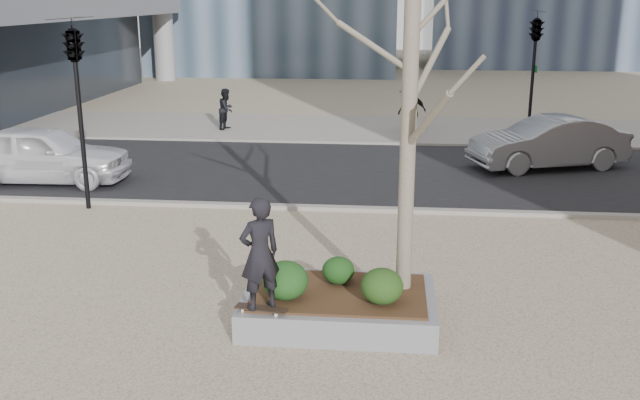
# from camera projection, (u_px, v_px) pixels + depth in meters

# --- Properties ---
(ground) EXTENTS (120.00, 120.00, 0.00)m
(ground) POSITION_uv_depth(u_px,v_px,m) (277.00, 317.00, 11.40)
(ground) COLOR tan
(ground) RESTS_ON ground
(street) EXTENTS (60.00, 8.00, 0.02)m
(street) POSITION_uv_depth(u_px,v_px,m) (330.00, 170.00, 20.96)
(street) COLOR black
(street) RESTS_ON ground
(far_sidewalk) EXTENTS (60.00, 6.00, 0.02)m
(far_sidewalk) POSITION_uv_depth(u_px,v_px,m) (345.00, 128.00, 27.66)
(far_sidewalk) COLOR gray
(far_sidewalk) RESTS_ON ground
(planter) EXTENTS (3.00, 2.00, 0.45)m
(planter) POSITION_uv_depth(u_px,v_px,m) (339.00, 307.00, 11.24)
(planter) COLOR gray
(planter) RESTS_ON ground
(planter_mulch) EXTENTS (2.70, 1.70, 0.04)m
(planter_mulch) POSITION_uv_depth(u_px,v_px,m) (339.00, 293.00, 11.18)
(planter_mulch) COLOR #382314
(planter_mulch) RESTS_ON planter
(sycamore_tree) EXTENTS (2.80, 2.80, 6.60)m
(sycamore_tree) POSITION_uv_depth(u_px,v_px,m) (410.00, 78.00, 10.45)
(sycamore_tree) COLOR gray
(sycamore_tree) RESTS_ON planter_mulch
(shrub_left) EXTENTS (0.70, 0.70, 0.60)m
(shrub_left) POSITION_uv_depth(u_px,v_px,m) (285.00, 280.00, 10.82)
(shrub_left) COLOR #133B16
(shrub_left) RESTS_ON planter_mulch
(shrub_middle) EXTENTS (0.52, 0.52, 0.44)m
(shrub_middle) POSITION_uv_depth(u_px,v_px,m) (338.00, 270.00, 11.43)
(shrub_middle) COLOR #143711
(shrub_middle) RESTS_ON planter_mulch
(shrub_right) EXTENTS (0.64, 0.64, 0.55)m
(shrub_right) POSITION_uv_depth(u_px,v_px,m) (382.00, 286.00, 10.67)
(shrub_right) COLOR #1B3912
(shrub_right) RESTS_ON planter_mulch
(skateboard) EXTENTS (0.80, 0.34, 0.08)m
(skateboard) POSITION_uv_depth(u_px,v_px,m) (261.00, 310.00, 10.51)
(skateboard) COLOR black
(skateboard) RESTS_ON planter
(skateboarder) EXTENTS (0.74, 0.69, 1.70)m
(skateboarder) POSITION_uv_depth(u_px,v_px,m) (260.00, 254.00, 10.27)
(skateboarder) COLOR black
(skateboarder) RESTS_ON skateboard
(police_car) EXTENTS (4.72, 2.02, 1.59)m
(police_car) POSITION_uv_depth(u_px,v_px,m) (43.00, 154.00, 19.38)
(police_car) COLOR white
(police_car) RESTS_ON street
(car_silver) EXTENTS (4.87, 2.98, 1.51)m
(car_silver) POSITION_uv_depth(u_px,v_px,m) (548.00, 143.00, 21.05)
(car_silver) COLOR gray
(car_silver) RESTS_ON street
(pedestrian_a) EXTENTS (0.77, 0.89, 1.56)m
(pedestrian_a) POSITION_uv_depth(u_px,v_px,m) (226.00, 109.00, 27.21)
(pedestrian_a) COLOR black
(pedestrian_a) RESTS_ON far_sidewalk
(pedestrian_b) EXTENTS (0.68, 1.12, 1.70)m
(pedestrian_b) POSITION_uv_depth(u_px,v_px,m) (407.00, 108.00, 26.84)
(pedestrian_b) COLOR #404974
(pedestrian_b) RESTS_ON far_sidewalk
(pedestrian_c) EXTENTS (1.18, 0.86, 1.85)m
(pedestrian_c) POSITION_uv_depth(u_px,v_px,m) (412.00, 112.00, 25.55)
(pedestrian_c) COLOR black
(pedestrian_c) RESTS_ON far_sidewalk
(traffic_light_near) EXTENTS (0.60, 2.48, 4.50)m
(traffic_light_near) POSITION_uv_depth(u_px,v_px,m) (80.00, 116.00, 16.66)
(traffic_light_near) COLOR black
(traffic_light_near) RESTS_ON ground
(traffic_light_far) EXTENTS (0.60, 2.48, 4.50)m
(traffic_light_far) POSITION_uv_depth(u_px,v_px,m) (532.00, 79.00, 24.13)
(traffic_light_far) COLOR black
(traffic_light_far) RESTS_ON ground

